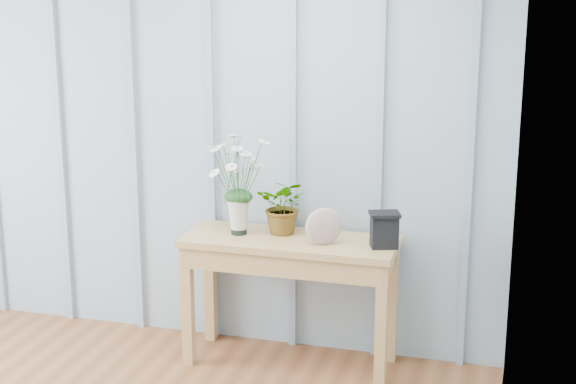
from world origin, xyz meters
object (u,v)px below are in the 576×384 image
(daisy_vase, at_px, (238,173))
(carved_box, at_px, (384,229))
(felt_disc_vessel, at_px, (324,226))
(sideboard, at_px, (290,258))

(daisy_vase, height_order, carved_box, daisy_vase)
(felt_disc_vessel, bearing_deg, carved_box, -22.72)
(sideboard, relative_size, felt_disc_vessel, 5.74)
(sideboard, relative_size, carved_box, 6.13)
(sideboard, height_order, felt_disc_vessel, felt_disc_vessel)
(daisy_vase, relative_size, carved_box, 2.91)
(felt_disc_vessel, height_order, carved_box, felt_disc_vessel)
(felt_disc_vessel, bearing_deg, sideboard, 132.97)
(sideboard, distance_m, carved_box, 0.57)
(daisy_vase, bearing_deg, felt_disc_vessel, -7.17)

